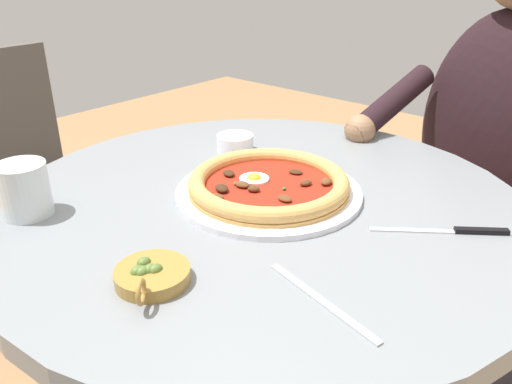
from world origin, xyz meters
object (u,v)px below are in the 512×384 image
water_glass (25,193)px  olive_pan (151,275)px  dining_table (262,276)px  cafe_chair_spare_near (23,180)px  cafe_chair_diner (510,199)px  steak_knife (460,231)px  pizza_on_plate (268,185)px  diner_person (478,209)px  ramekin_capers (235,142)px  fork_utensil (321,301)px

water_glass → olive_pan: (0.01, -0.30, -0.03)m
dining_table → cafe_chair_spare_near: size_ratio=1.03×
cafe_chair_diner → dining_table: bearing=163.8°
dining_table → steak_knife: 0.36m
dining_table → pizza_on_plate: bearing=1.7°
diner_person → ramekin_capers: bearing=143.3°
steak_knife → dining_table: bearing=109.2°
dining_table → diner_person: (0.64, -0.18, -0.05)m
dining_table → steak_knife: (0.11, -0.30, 0.17)m
water_glass → diner_person: size_ratio=0.07×
ramekin_capers → cafe_chair_diner: cafe_chair_diner is taller
cafe_chair_diner → cafe_chair_spare_near: (-0.79, 1.11, -0.00)m
steak_knife → cafe_chair_diner: 0.70m
water_glass → cafe_chair_diner: 1.18m
ramekin_capers → cafe_chair_diner: (0.63, -0.41, -0.24)m
steak_knife → olive_pan: bearing=146.9°
diner_person → dining_table: bearing=164.0°
olive_pan → fork_utensil: bearing=-59.9°
pizza_on_plate → diner_person: bearing=-16.5°
ramekin_capers → olive_pan: bearing=-149.9°
diner_person → cafe_chair_diner: 0.14m
water_glass → dining_table: bearing=-40.4°
diner_person → cafe_chair_diner: size_ratio=1.38×
cafe_chair_diner → ramekin_capers: bearing=146.8°
diner_person → cafe_chair_diner: diner_person is taller
pizza_on_plate → olive_pan: size_ratio=2.99×
steak_knife → water_glass: bearing=125.8°
olive_pan → diner_person: diner_person is taller
steak_knife → olive_pan: size_ratio=1.58×
pizza_on_plate → cafe_chair_diner: bearing=-16.6°
dining_table → cafe_chair_diner: bearing=-16.2°
water_glass → fork_utensil: (0.12, -0.49, -0.04)m
pizza_on_plate → water_glass: bearing=141.4°
ramekin_capers → diner_person: size_ratio=0.06×
pizza_on_plate → steak_knife: 0.32m
ramekin_capers → cafe_chair_spare_near: (-0.16, 0.70, -0.24)m
ramekin_capers → steak_knife: bearing=-93.6°
water_glass → ramekin_capers: (0.43, -0.06, -0.02)m
water_glass → ramekin_capers: 0.43m
pizza_on_plate → ramekin_capers: (0.12, 0.19, 0.00)m
cafe_chair_spare_near → olive_pan: bearing=-105.2°
steak_knife → cafe_chair_diner: (0.66, 0.08, -0.22)m
water_glass → steak_knife: water_glass is taller
fork_utensil → cafe_chair_spare_near: 1.16m
ramekin_capers → cafe_chair_spare_near: bearing=103.0°
pizza_on_plate → diner_person: size_ratio=0.27×
olive_pan → cafe_chair_diner: 1.08m
dining_table → cafe_chair_spare_near: bearing=91.6°
ramekin_capers → diner_person: 0.66m
fork_utensil → diner_person: 0.83m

